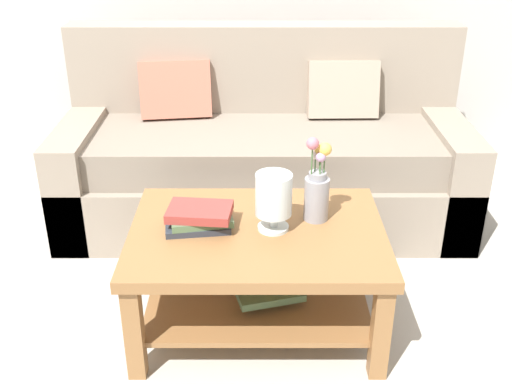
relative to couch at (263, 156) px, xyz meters
The scene contains 6 objects.
ground_plane 0.87m from the couch, 99.06° to the right, with size 10.00×10.00×0.00m, color #B7B2A8.
couch is the anchor object (origin of this frame).
coffee_table 1.04m from the couch, 91.97° to the right, with size 1.06×0.78×0.48m.
book_stack_main 1.07m from the couch, 105.28° to the right, with size 0.30×0.22×0.09m.
glass_hurricane_vase 1.07m from the couch, 88.51° to the right, with size 0.15×0.15×0.25m.
flower_pitcher 1.01m from the couch, 77.44° to the right, with size 0.11×0.11×0.38m.
Camera 1 is at (0.08, -2.49, 1.76)m, focal length 43.26 mm.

